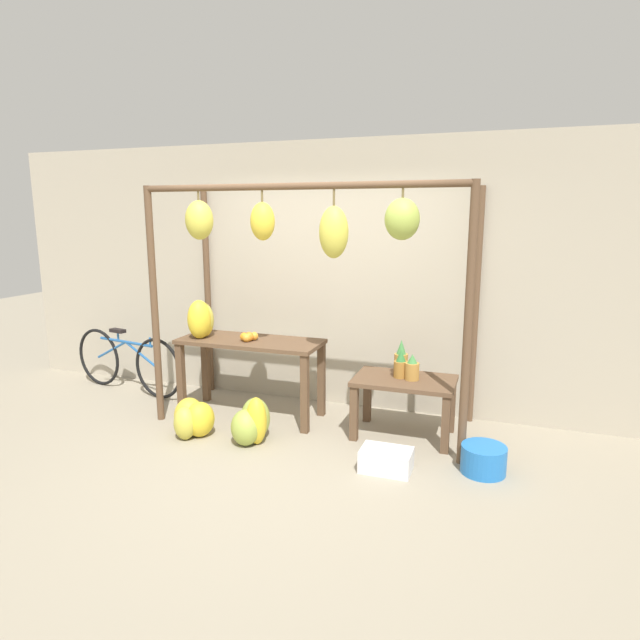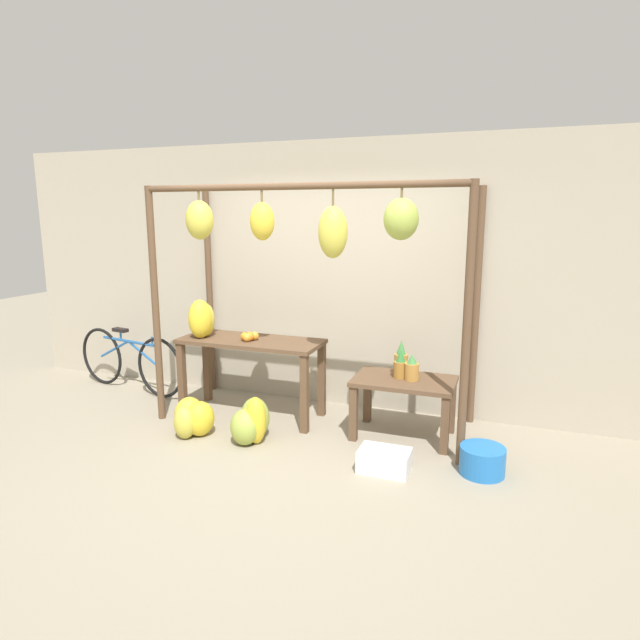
{
  "view_description": "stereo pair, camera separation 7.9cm",
  "coord_description": "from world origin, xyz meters",
  "px_view_note": "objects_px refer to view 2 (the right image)",
  "views": [
    {
      "loc": [
        1.74,
        -3.79,
        2.05
      ],
      "look_at": [
        0.09,
        0.93,
        1.06
      ],
      "focal_mm": 30.0,
      "sensor_mm": 36.0,
      "label": 1
    },
    {
      "loc": [
        1.81,
        -3.77,
        2.05
      ],
      "look_at": [
        0.09,
        0.93,
        1.06
      ],
      "focal_mm": 30.0,
      "sensor_mm": 36.0,
      "label": 2
    }
  ],
  "objects_px": {
    "orange_pile": "(249,337)",
    "banana_pile_ground_right": "(251,422)",
    "fruit_crate_white": "(384,460)",
    "blue_bucket": "(482,460)",
    "parked_bicycle": "(130,360)",
    "banana_pile_ground_left": "(192,418)",
    "banana_pile_on_table": "(202,320)",
    "pineapple_cluster": "(404,365)"
  },
  "relations": [
    {
      "from": "parked_bicycle",
      "to": "banana_pile_on_table",
      "type": "bearing_deg",
      "value": -13.45
    },
    {
      "from": "pineapple_cluster",
      "to": "blue_bucket",
      "type": "bearing_deg",
      "value": -36.67
    },
    {
      "from": "banana_pile_on_table",
      "to": "parked_bicycle",
      "type": "bearing_deg",
      "value": 166.55
    },
    {
      "from": "pineapple_cluster",
      "to": "banana_pile_ground_left",
      "type": "height_order",
      "value": "pineapple_cluster"
    },
    {
      "from": "banana_pile_on_table",
      "to": "banana_pile_ground_right",
      "type": "xyz_separation_m",
      "value": [
        0.8,
        -0.52,
        -0.8
      ]
    },
    {
      "from": "banana_pile_on_table",
      "to": "pineapple_cluster",
      "type": "height_order",
      "value": "banana_pile_on_table"
    },
    {
      "from": "blue_bucket",
      "to": "banana_pile_ground_left",
      "type": "bearing_deg",
      "value": -177.03
    },
    {
      "from": "orange_pile",
      "to": "banana_pile_ground_right",
      "type": "bearing_deg",
      "value": -62.84
    },
    {
      "from": "orange_pile",
      "to": "banana_pile_ground_right",
      "type": "distance_m",
      "value": 0.9
    },
    {
      "from": "banana_pile_on_table",
      "to": "banana_pile_ground_right",
      "type": "relative_size",
      "value": 0.7
    },
    {
      "from": "parked_bicycle",
      "to": "blue_bucket",
      "type": "bearing_deg",
      "value": -10.32
    },
    {
      "from": "banana_pile_ground_right",
      "to": "banana_pile_on_table",
      "type": "bearing_deg",
      "value": 147.1
    },
    {
      "from": "blue_bucket",
      "to": "pineapple_cluster",
      "type": "bearing_deg",
      "value": 143.33
    },
    {
      "from": "pineapple_cluster",
      "to": "banana_pile_ground_left",
      "type": "xyz_separation_m",
      "value": [
        -1.85,
        -0.7,
        -0.51
      ]
    },
    {
      "from": "banana_pile_on_table",
      "to": "blue_bucket",
      "type": "relative_size",
      "value": 1.1
    },
    {
      "from": "pineapple_cluster",
      "to": "parked_bicycle",
      "type": "xyz_separation_m",
      "value": [
        -3.27,
        0.17,
        -0.32
      ]
    },
    {
      "from": "pineapple_cluster",
      "to": "blue_bucket",
      "type": "relative_size",
      "value": 0.93
    },
    {
      "from": "parked_bicycle",
      "to": "banana_pile_ground_right",
      "type": "bearing_deg",
      "value": -21.93
    },
    {
      "from": "banana_pile_ground_right",
      "to": "orange_pile",
      "type": "bearing_deg",
      "value": 117.16
    },
    {
      "from": "banana_pile_ground_left",
      "to": "parked_bicycle",
      "type": "bearing_deg",
      "value": 148.53
    },
    {
      "from": "banana_pile_ground_left",
      "to": "parked_bicycle",
      "type": "relative_size",
      "value": 0.3
    },
    {
      "from": "pineapple_cluster",
      "to": "banana_pile_ground_right",
      "type": "height_order",
      "value": "pineapple_cluster"
    },
    {
      "from": "pineapple_cluster",
      "to": "parked_bicycle",
      "type": "height_order",
      "value": "pineapple_cluster"
    },
    {
      "from": "banana_pile_ground_left",
      "to": "banana_pile_ground_right",
      "type": "distance_m",
      "value": 0.59
    },
    {
      "from": "banana_pile_on_table",
      "to": "blue_bucket",
      "type": "height_order",
      "value": "banana_pile_on_table"
    },
    {
      "from": "parked_bicycle",
      "to": "orange_pile",
      "type": "bearing_deg",
      "value": -8.93
    },
    {
      "from": "fruit_crate_white",
      "to": "parked_bicycle",
      "type": "bearing_deg",
      "value": 163.74
    },
    {
      "from": "banana_pile_on_table",
      "to": "banana_pile_ground_left",
      "type": "relative_size",
      "value": 0.79
    },
    {
      "from": "banana_pile_on_table",
      "to": "banana_pile_ground_left",
      "type": "xyz_separation_m",
      "value": [
        0.22,
        -0.58,
        -0.82
      ]
    },
    {
      "from": "blue_bucket",
      "to": "parked_bicycle",
      "type": "height_order",
      "value": "parked_bicycle"
    },
    {
      "from": "banana_pile_ground_right",
      "to": "fruit_crate_white",
      "type": "distance_m",
      "value": 1.3
    },
    {
      "from": "pineapple_cluster",
      "to": "blue_bucket",
      "type": "xyz_separation_m",
      "value": [
        0.76,
        -0.57,
        -0.57
      ]
    },
    {
      "from": "orange_pile",
      "to": "parked_bicycle",
      "type": "xyz_separation_m",
      "value": [
        -1.73,
        0.27,
        -0.48
      ]
    },
    {
      "from": "banana_pile_on_table",
      "to": "pineapple_cluster",
      "type": "bearing_deg",
      "value": 3.35
    },
    {
      "from": "orange_pile",
      "to": "banana_pile_on_table",
      "type": "bearing_deg",
      "value": -178.3
    },
    {
      "from": "banana_pile_ground_left",
      "to": "pineapple_cluster",
      "type": "bearing_deg",
      "value": 20.82
    },
    {
      "from": "banana_pile_ground_right",
      "to": "fruit_crate_white",
      "type": "relative_size",
      "value": 1.38
    },
    {
      "from": "orange_pile",
      "to": "banana_pile_ground_left",
      "type": "xyz_separation_m",
      "value": [
        -0.31,
        -0.6,
        -0.68
      ]
    },
    {
      "from": "banana_pile_on_table",
      "to": "pineapple_cluster",
      "type": "distance_m",
      "value": 2.1
    },
    {
      "from": "fruit_crate_white",
      "to": "blue_bucket",
      "type": "xyz_separation_m",
      "value": [
        0.75,
        0.22,
        0.02
      ]
    },
    {
      "from": "pineapple_cluster",
      "to": "banana_pile_ground_right",
      "type": "xyz_separation_m",
      "value": [
        -1.27,
        -0.64,
        -0.5
      ]
    },
    {
      "from": "banana_pile_ground_right",
      "to": "blue_bucket",
      "type": "height_order",
      "value": "banana_pile_ground_right"
    }
  ]
}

